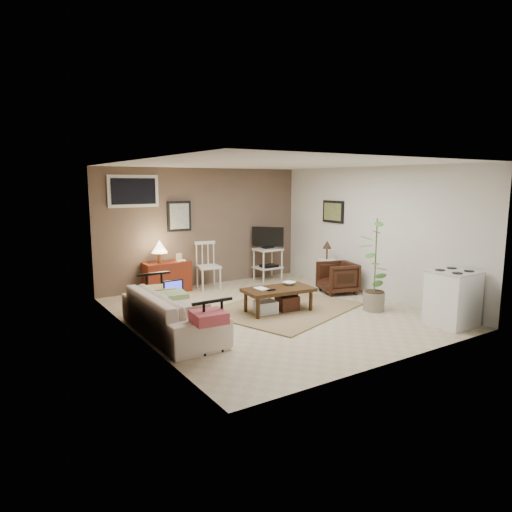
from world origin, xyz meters
TOP-DOWN VIEW (x-y plane):
  - floor at (0.00, 0.00)m, footprint 5.00×5.00m
  - art_back at (-0.55, 2.48)m, footprint 0.50×0.03m
  - art_right at (2.23, 1.05)m, footprint 0.03×0.60m
  - window at (-1.45, 2.48)m, footprint 0.96×0.03m
  - rug at (0.28, 0.06)m, footprint 2.76×2.47m
  - coffee_table at (0.07, -0.04)m, footprint 1.19×0.70m
  - sofa at (-1.80, -0.09)m, footprint 0.60×2.06m
  - sofa_pillows at (-1.75, -0.33)m, footprint 0.40×1.96m
  - sofa_end_rails at (-1.68, -0.09)m, footprint 0.56×2.06m
  - laptop at (-1.60, 0.26)m, footprint 0.32×0.23m
  - red_console at (-0.93, 2.28)m, footprint 0.89×0.40m
  - spindle_chair at (-0.11, 2.12)m, footprint 0.48×0.48m
  - tv_stand at (1.35, 2.12)m, footprint 0.55×0.56m
  - side_table at (1.93, 0.88)m, footprint 0.36×0.36m
  - armchair at (1.81, 0.43)m, footprint 0.75×0.78m
  - potted_plant at (1.49, -0.81)m, footprint 0.39×0.39m
  - stove at (1.87, -1.99)m, footprint 0.64×0.60m
  - bowl at (0.37, 0.07)m, footprint 0.21×0.09m
  - book_table at (-0.29, 0.05)m, footprint 0.17×0.02m
  - book_console at (-0.71, 2.23)m, footprint 0.15×0.07m

SIDE VIEW (x-z plane):
  - floor at x=0.00m, z-range 0.00..0.00m
  - rug at x=0.28m, z-range 0.00..0.02m
  - coffee_table at x=0.07m, z-range 0.02..0.45m
  - armchair at x=1.81m, z-range 0.00..0.66m
  - sofa_end_rails at x=-1.68m, z-range 0.00..0.69m
  - red_console at x=-0.93m, z-range -0.16..0.87m
  - sofa at x=-1.80m, z-range 0.00..0.81m
  - stove at x=1.87m, z-range 0.00..0.83m
  - spindle_chair at x=-0.11m, z-range -0.03..0.91m
  - sofa_pillows at x=-1.75m, z-range 0.43..0.57m
  - bowl at x=0.37m, z-range 0.41..0.61m
  - book_table at x=-0.29m, z-range 0.41..0.64m
  - laptop at x=-1.60m, z-range 0.41..0.63m
  - side_table at x=1.93m, z-range 0.11..1.08m
  - tv_stand at x=1.35m, z-range 0.03..1.20m
  - book_console at x=-0.71m, z-range 0.59..0.80m
  - potted_plant at x=1.49m, z-range 0.05..1.61m
  - art_back at x=-0.55m, z-range 1.15..1.75m
  - art_right at x=2.23m, z-range 1.29..1.75m
  - window at x=-1.45m, z-range 1.65..2.25m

